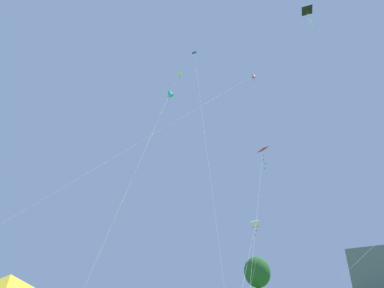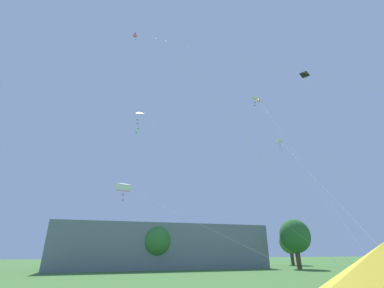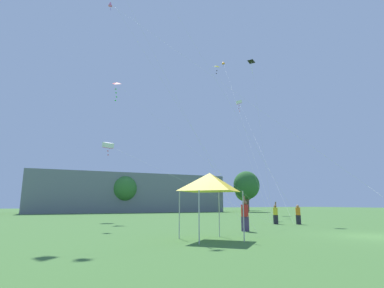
% 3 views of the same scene
% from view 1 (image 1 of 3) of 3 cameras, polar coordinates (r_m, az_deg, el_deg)
% --- Properties ---
extents(tree_far_centre, '(4.39, 3.95, 6.63)m').
position_cam_1_polar(tree_far_centre, '(52.73, 12.31, -22.75)').
color(tree_far_centre, brown).
rests_on(tree_far_centre, ground).
extents(festival_tent, '(2.46, 2.46, 3.09)m').
position_cam_1_polar(festival_tent, '(20.00, -31.55, -21.69)').
color(festival_tent, '#B7B7BC').
rests_on(festival_tent, ground).
extents(kite_blue_delta_1, '(11.89, 4.90, 22.99)m').
position_cam_1_polar(kite_blue_delta_1, '(28.82, 0.54, 16.04)').
color(kite_blue_delta_1, silver).
rests_on(kite_blue_delta_1, ground).
extents(kite_white_diamond_2, '(8.65, 9.51, 24.23)m').
position_cam_1_polar(kite_white_diamond_2, '(34.06, -2.43, 13.23)').
color(kite_white_diamond_2, silver).
rests_on(kite_white_diamond_2, ground).
extents(kite_black_delta_3, '(2.50, 5.26, 17.24)m').
position_cam_1_polar(kite_black_delta_3, '(19.93, 21.09, 22.12)').
color(kite_black_delta_3, silver).
rests_on(kite_black_delta_3, ground).
extents(kite_cyan_diamond_4, '(10.45, 8.94, 22.19)m').
position_cam_1_polar(kite_cyan_diamond_4, '(33.44, -4.29, 9.68)').
color(kite_cyan_diamond_4, silver).
rests_on(kite_cyan_diamond_4, ground).
extents(kite_white_box_5, '(12.46, 11.78, 7.96)m').
position_cam_1_polar(kite_white_box_5, '(28.58, 11.98, -14.71)').
color(kite_white_box_5, silver).
rests_on(kite_white_box_5, ground).
extents(kite_pink_diamond_6, '(11.53, 25.78, 25.42)m').
position_cam_1_polar(kite_pink_diamond_6, '(36.93, 11.42, 12.59)').
color(kite_pink_diamond_6, silver).
rests_on(kite_pink_diamond_6, ground).
extents(kite_red_delta_7, '(12.33, 12.70, 15.29)m').
position_cam_1_polar(kite_red_delta_7, '(30.75, 13.31, -1.23)').
color(kite_red_delta_7, silver).
rests_on(kite_red_delta_7, ground).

